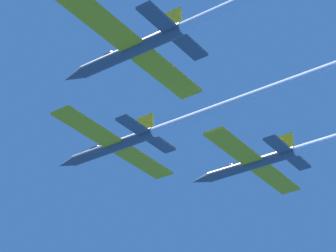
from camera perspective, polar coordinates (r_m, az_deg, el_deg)
jet_lead at (r=64.81m, az=9.83°, el=3.43°), size 17.88×67.21×2.96m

